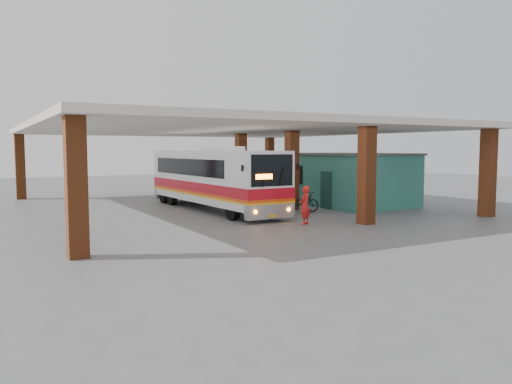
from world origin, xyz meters
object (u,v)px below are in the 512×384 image
object	(u,v)px
coach_bus	(214,179)
pedestrian	(305,205)
red_chair	(292,196)
motorcycle	(301,202)

from	to	relation	value
coach_bus	pedestrian	distance (m)	7.06
coach_bus	pedestrian	size ratio (longest dim) A/B	7.01
coach_bus	red_chair	bearing A→B (deg)	7.86
motorcycle	pedestrian	size ratio (longest dim) A/B	1.22
coach_bus	red_chair	distance (m)	6.06
coach_bus	red_chair	size ratio (longest dim) A/B	14.11
motorcycle	red_chair	bearing A→B (deg)	-23.70
coach_bus	motorcycle	xyz separation A→B (m)	(3.47, -3.44, -1.18)
red_chair	motorcycle	bearing A→B (deg)	-98.61
coach_bus	pedestrian	world-z (taller)	coach_bus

